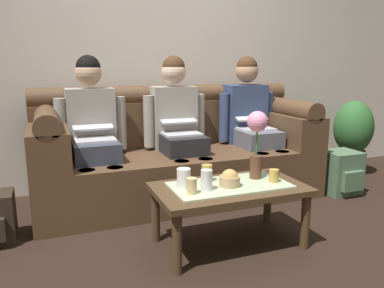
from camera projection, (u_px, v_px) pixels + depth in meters
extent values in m
plane|color=black|center=(240.00, 255.00, 2.34)|extent=(14.00, 14.00, 0.00)
cube|color=beige|center=(159.00, 32.00, 3.60)|extent=(6.00, 0.12, 2.90)
cube|color=#513823|center=(180.00, 175.00, 3.30)|extent=(2.38, 0.88, 0.42)
cube|color=#513823|center=(168.00, 123.00, 3.52)|extent=(2.38, 0.22, 0.40)
cylinder|color=#513823|center=(168.00, 95.00, 3.47)|extent=(2.38, 0.18, 0.18)
cube|color=#513823|center=(49.00, 144.00, 2.86)|extent=(0.28, 0.88, 0.28)
cylinder|color=#513823|center=(47.00, 120.00, 2.83)|extent=(0.18, 0.88, 0.18)
cube|color=#513823|center=(285.00, 128.00, 3.60)|extent=(0.28, 0.88, 0.28)
cylinder|color=#513823|center=(286.00, 108.00, 3.56)|extent=(0.18, 0.88, 0.18)
cube|color=#383D4C|center=(96.00, 151.00, 2.94)|extent=(0.34, 0.40, 0.15)
cylinder|color=#383D4C|center=(88.00, 198.00, 2.73)|extent=(0.12, 0.12, 0.42)
cylinder|color=#383D4C|center=(116.00, 195.00, 2.80)|extent=(0.12, 0.12, 0.42)
cube|color=gray|center=(91.00, 121.00, 3.12)|extent=(0.38, 0.22, 0.54)
cylinder|color=gray|center=(61.00, 126.00, 3.01)|extent=(0.09, 0.09, 0.44)
cylinder|color=gray|center=(121.00, 123.00, 3.17)|extent=(0.09, 0.09, 0.44)
sphere|color=tan|center=(88.00, 72.00, 3.02)|extent=(0.21, 0.21, 0.21)
sphere|color=black|center=(88.00, 67.00, 3.01)|extent=(0.19, 0.19, 0.19)
cube|color=silver|center=(95.00, 140.00, 2.94)|extent=(0.31, 0.22, 0.02)
cube|color=silver|center=(92.00, 123.00, 3.05)|extent=(0.31, 0.20, 0.08)
cube|color=black|center=(92.00, 124.00, 3.05)|extent=(0.27, 0.18, 0.07)
cube|color=#232326|center=(183.00, 144.00, 3.19)|extent=(0.34, 0.40, 0.15)
cylinder|color=#232326|center=(182.00, 187.00, 2.98)|extent=(0.12, 0.12, 0.42)
cylinder|color=#232326|center=(205.00, 184.00, 3.05)|extent=(0.12, 0.12, 0.42)
cube|color=gray|center=(173.00, 117.00, 3.37)|extent=(0.38, 0.22, 0.54)
cylinder|color=gray|center=(149.00, 121.00, 3.26)|extent=(0.09, 0.09, 0.44)
cylinder|color=gray|center=(200.00, 119.00, 3.42)|extent=(0.09, 0.09, 0.44)
sphere|color=beige|center=(174.00, 72.00, 3.27)|extent=(0.21, 0.21, 0.21)
sphere|color=#472D19|center=(174.00, 67.00, 3.26)|extent=(0.19, 0.19, 0.19)
cube|color=silver|center=(182.00, 134.00, 3.19)|extent=(0.31, 0.22, 0.02)
cube|color=silver|center=(177.00, 119.00, 3.29)|extent=(0.31, 0.21, 0.06)
cube|color=black|center=(177.00, 119.00, 3.28)|extent=(0.27, 0.18, 0.05)
cube|color=#595B66|center=(257.00, 138.00, 3.44)|extent=(0.34, 0.40, 0.15)
cylinder|color=#595B66|center=(261.00, 177.00, 3.23)|extent=(0.12, 0.12, 0.42)
cylinder|color=#595B66|center=(281.00, 175.00, 3.30)|extent=(0.12, 0.12, 0.42)
cube|color=navy|center=(245.00, 114.00, 3.62)|extent=(0.38, 0.22, 0.54)
cylinder|color=navy|center=(224.00, 117.00, 3.50)|extent=(0.09, 0.09, 0.44)
cylinder|color=navy|center=(268.00, 115.00, 3.67)|extent=(0.09, 0.09, 0.44)
sphere|color=tan|center=(247.00, 71.00, 3.52)|extent=(0.21, 0.21, 0.21)
sphere|color=#472D19|center=(247.00, 67.00, 3.51)|extent=(0.19, 0.19, 0.19)
cube|color=silver|center=(256.00, 129.00, 3.44)|extent=(0.31, 0.22, 0.02)
cube|color=silver|center=(248.00, 115.00, 3.55)|extent=(0.31, 0.20, 0.09)
cube|color=black|center=(249.00, 116.00, 3.54)|extent=(0.27, 0.18, 0.07)
cube|color=#47331E|center=(229.00, 189.00, 2.41)|extent=(0.95, 0.54, 0.04)
cube|color=#B2C69E|center=(230.00, 185.00, 2.40)|extent=(0.74, 0.38, 0.01)
cylinder|color=#47331E|center=(177.00, 244.00, 2.10)|extent=(0.06, 0.06, 0.36)
cylinder|color=#47331E|center=(305.00, 221.00, 2.40)|extent=(0.06, 0.06, 0.36)
cylinder|color=#47331E|center=(156.00, 215.00, 2.50)|extent=(0.06, 0.06, 0.36)
cylinder|color=#47331E|center=(268.00, 199.00, 2.80)|extent=(0.06, 0.06, 0.36)
cylinder|color=brown|center=(256.00, 167.00, 2.52)|extent=(0.08, 0.08, 0.15)
cylinder|color=#3D7538|center=(257.00, 142.00, 2.48)|extent=(0.01, 0.01, 0.18)
sphere|color=pink|center=(257.00, 122.00, 2.46)|extent=(0.14, 0.14, 0.14)
cylinder|color=tan|center=(230.00, 181.00, 2.36)|extent=(0.13, 0.13, 0.06)
sphere|color=tan|center=(230.00, 178.00, 2.36)|extent=(0.11, 0.11, 0.11)
cylinder|color=#DBB77A|center=(192.00, 186.00, 2.22)|extent=(0.06, 0.06, 0.09)
cylinder|color=gold|center=(274.00, 176.00, 2.45)|extent=(0.06, 0.06, 0.08)
cylinder|color=gold|center=(207.00, 173.00, 2.46)|extent=(0.07, 0.07, 0.11)
cylinder|color=white|center=(184.00, 178.00, 2.33)|extent=(0.08, 0.08, 0.12)
cylinder|color=silver|center=(207.00, 180.00, 2.28)|extent=(0.07, 0.07, 0.12)
cube|color=#4C6B4C|center=(340.00, 172.00, 3.45)|extent=(0.30, 0.28, 0.39)
cube|color=#4C6B4C|center=(353.00, 181.00, 3.31)|extent=(0.21, 0.05, 0.17)
cylinder|color=brown|center=(350.00, 162.00, 4.06)|extent=(0.28, 0.28, 0.26)
ellipsoid|color=#2D602D|center=(353.00, 127.00, 3.99)|extent=(0.40, 0.40, 0.56)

